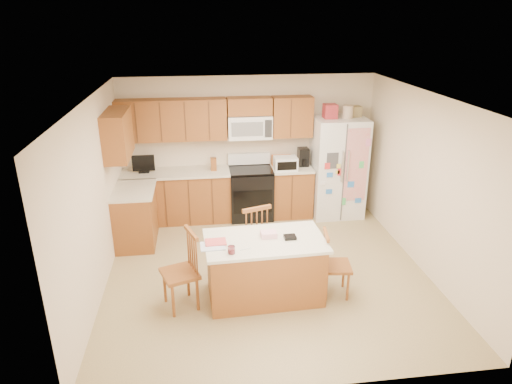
{
  "coord_description": "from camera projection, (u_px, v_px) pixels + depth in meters",
  "views": [
    {
      "loc": [
        -0.89,
        -5.67,
        3.49
      ],
      "look_at": [
        -0.11,
        0.35,
        1.1
      ],
      "focal_mm": 32.0,
      "sensor_mm": 36.0,
      "label": 1
    }
  ],
  "objects": [
    {
      "name": "refrigerator",
      "position": [
        338.0,
        166.0,
        8.2
      ],
      "size": [
        0.9,
        0.79,
        2.04
      ],
      "color": "white",
      "rests_on": "ground"
    },
    {
      "name": "island",
      "position": [
        265.0,
        268.0,
        5.89
      ],
      "size": [
        1.59,
        0.95,
        0.92
      ],
      "color": "#954C20",
      "rests_on": "ground"
    },
    {
      "name": "windsor_chair_left",
      "position": [
        182.0,
        272.0,
        5.67
      ],
      "size": [
        0.54,
        0.55,
        1.02
      ],
      "color": "#954C20",
      "rests_on": "ground"
    },
    {
      "name": "cabinetry",
      "position": [
        195.0,
        174.0,
        7.82
      ],
      "size": [
        3.36,
        1.56,
        2.15
      ],
      "color": "#954C20",
      "rests_on": "ground"
    },
    {
      "name": "room_shell",
      "position": [
        268.0,
        177.0,
        6.09
      ],
      "size": [
        4.6,
        4.6,
        2.52
      ],
      "color": "beige",
      "rests_on": "ground"
    },
    {
      "name": "windsor_chair_right",
      "position": [
        334.0,
        265.0,
        5.94
      ],
      "size": [
        0.42,
        0.43,
        0.9
      ],
      "color": "#954C20",
      "rests_on": "ground"
    },
    {
      "name": "windsor_chair_back",
      "position": [
        252.0,
        238.0,
        6.51
      ],
      "size": [
        0.56,
        0.54,
        1.04
      ],
      "color": "#954C20",
      "rests_on": "ground"
    },
    {
      "name": "ground",
      "position": [
        267.0,
        271.0,
        6.62
      ],
      "size": [
        4.5,
        4.5,
        0.0
      ],
      "primitive_type": "plane",
      "color": "#857553",
      "rests_on": "ground"
    },
    {
      "name": "stove",
      "position": [
        251.0,
        192.0,
        8.23
      ],
      "size": [
        0.76,
        0.65,
        1.13
      ],
      "color": "black",
      "rests_on": "ground"
    }
  ]
}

